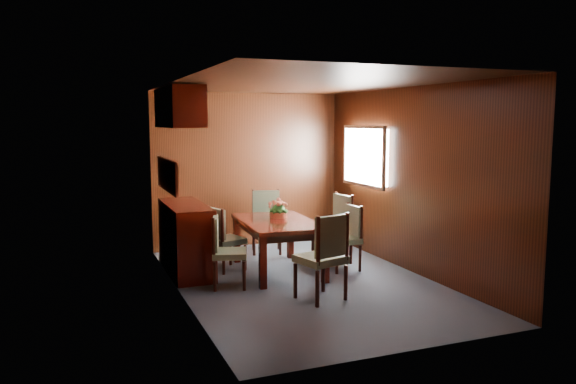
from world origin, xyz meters
name	(u,v)px	position (x,y,z in m)	size (l,w,h in m)	color
ground	(304,282)	(0.00, 0.00, 0.00)	(4.50, 4.50, 0.00)	#3A4250
room_shell	(286,148)	(-0.10, 0.33, 1.63)	(3.06, 4.52, 2.41)	black
sideboard	(186,238)	(-1.25, 1.00, 0.45)	(0.48, 1.40, 0.90)	#370C06
dining_table	(278,228)	(-0.13, 0.57, 0.58)	(0.99, 1.50, 0.68)	#370C06
chair_left_near	(224,247)	(-0.96, 0.17, 0.48)	(0.49, 0.51, 0.87)	black
chair_left_far	(223,235)	(-0.79, 0.89, 0.47)	(0.49, 0.50, 0.85)	black
chair_right_near	(347,233)	(0.77, 0.36, 0.48)	(0.40, 0.42, 0.87)	black
chair_right_far	(336,224)	(0.81, 0.76, 0.53)	(0.48, 0.50, 0.96)	black
chair_head	(325,252)	(-0.07, -0.74, 0.54)	(0.56, 0.55, 0.98)	black
chair_foot	(266,217)	(0.12, 1.73, 0.52)	(0.55, 0.53, 0.93)	black
flower_centerpiece	(279,208)	(-0.04, 0.79, 0.80)	(0.25, 0.25, 0.25)	#A95233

